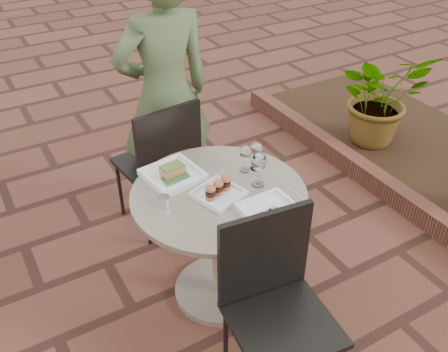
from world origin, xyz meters
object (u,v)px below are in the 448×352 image
diner (165,96)px  plate_sliders (218,191)px  cafe_table (219,229)px  plate_salmon (173,174)px  plate_tuna (271,212)px  chair_far (162,157)px  chair_near (274,294)px

diner → plate_sliders: (-0.13, -0.90, -0.11)m
cafe_table → plate_salmon: 0.38m
diner → plate_tuna: (0.01, -1.15, -0.13)m
chair_far → plate_sliders: chair_far is taller
diner → plate_tuna: size_ratio=6.56×
chair_near → plate_sliders: (0.03, 0.54, 0.21)m
chair_near → plate_sliders: size_ratio=3.44×
plate_sliders → plate_tuna: 0.30m
cafe_table → chair_near: chair_near is taller
chair_near → plate_salmon: bearing=103.7°
diner → plate_salmon: size_ratio=5.66×
plate_sliders → chair_near: bearing=-92.8°
cafe_table → plate_tuna: plate_tuna is taller
diner → plate_salmon: bearing=68.4°
plate_salmon → plate_sliders: 0.29m
chair_near → plate_salmon: chair_near is taller
plate_sliders → plate_tuna: (0.14, -0.26, -0.01)m
cafe_table → plate_salmon: plate_salmon is taller
plate_sliders → plate_tuna: size_ratio=1.02×
plate_salmon → plate_tuna: size_ratio=1.16×
chair_near → plate_salmon: (-0.10, 0.80, 0.20)m
chair_far → plate_salmon: chair_far is taller
chair_far → chair_near: size_ratio=1.00×
chair_near → diner: 1.48m
chair_far → chair_near: 1.27m
cafe_table → plate_sliders: bearing=-126.0°
cafe_table → plate_sliders: 0.28m
chair_far → plate_sliders: 0.76m
diner → plate_tuna: diner is taller
cafe_table → chair_near: size_ratio=0.97×
diner → plate_tuna: bearing=91.0°
chair_far → plate_tuna: (0.14, -0.99, 0.20)m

